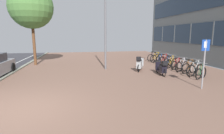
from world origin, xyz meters
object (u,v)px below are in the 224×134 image
at_px(bicycle_rack_01, 195,70).
at_px(scooter_mid, 162,68).
at_px(bicycle_rack_02, 190,68).
at_px(bicycle_rack_07, 164,61).
at_px(street_tree, 31,7).
at_px(bicycle_rack_10, 153,57).
at_px(bicycle_rack_00, 201,73).
at_px(bicycle_rack_09, 157,58).
at_px(parking_sign, 204,59).
at_px(bicycle_rack_04, 177,65).
at_px(scooter_near, 140,64).
at_px(lamp_post, 105,18).
at_px(bicycle_rack_03, 182,66).
at_px(bicycle_rack_05, 171,63).
at_px(bicycle_rack_06, 169,62).
at_px(bicycle_rack_08, 160,60).

bearing_deg(bicycle_rack_01, scooter_mid, 164.50).
distance_m(bicycle_rack_02, bicycle_rack_07, 3.47).
bearing_deg(street_tree, bicycle_rack_01, -29.80).
xyz_separation_m(bicycle_rack_10, street_tree, (-10.52, -0.22, 4.28)).
height_order(bicycle_rack_00, bicycle_rack_09, bicycle_rack_09).
bearing_deg(parking_sign, bicycle_rack_07, 77.72).
bearing_deg(bicycle_rack_04, scooter_mid, -141.45).
distance_m(bicycle_rack_01, bicycle_rack_04, 2.08).
relative_size(scooter_near, lamp_post, 0.26).
distance_m(bicycle_rack_10, scooter_near, 5.07).
relative_size(bicycle_rack_03, parking_sign, 0.58).
distance_m(bicycle_rack_05, bicycle_rack_06, 0.71).
relative_size(bicycle_rack_07, parking_sign, 0.59).
xyz_separation_m(bicycle_rack_02, lamp_post, (-5.15, 2.46, 3.24)).
distance_m(bicycle_rack_03, scooter_mid, 2.09).
height_order(bicycle_rack_10, scooter_near, scooter_near).
bearing_deg(bicycle_rack_04, bicycle_rack_00, -92.92).
height_order(bicycle_rack_06, parking_sign, parking_sign).
bearing_deg(scooter_near, bicycle_rack_08, 44.37).
height_order(scooter_near, parking_sign, parking_sign).
height_order(bicycle_rack_10, scooter_mid, same).
distance_m(bicycle_rack_02, scooter_mid, 2.03).
bearing_deg(bicycle_rack_05, bicycle_rack_02, -85.70).
xyz_separation_m(bicycle_rack_08, lamp_post, (-5.09, -1.71, 3.26)).
relative_size(bicycle_rack_03, bicycle_rack_07, 0.98).
bearing_deg(bicycle_rack_09, bicycle_rack_05, -91.28).
distance_m(bicycle_rack_04, bicycle_rack_06, 1.39).
bearing_deg(scooter_near, bicycle_rack_07, 35.91).
distance_m(bicycle_rack_05, bicycle_rack_07, 1.40).
distance_m(bicycle_rack_05, bicycle_rack_09, 2.78).
bearing_deg(bicycle_rack_04, bicycle_rack_06, 86.87).
distance_m(bicycle_rack_01, scooter_mid, 2.00).
relative_size(bicycle_rack_03, street_tree, 0.21).
distance_m(bicycle_rack_06, lamp_post, 6.10).
xyz_separation_m(bicycle_rack_04, scooter_mid, (-1.94, -1.55, 0.11)).
bearing_deg(parking_sign, bicycle_rack_10, 81.13).
xyz_separation_m(bicycle_rack_09, bicycle_rack_10, (0.00, 0.69, -0.01)).
relative_size(bicycle_rack_07, scooter_mid, 0.76).
bearing_deg(bicycle_rack_06, bicycle_rack_01, -91.47).
xyz_separation_m(bicycle_rack_05, scooter_mid, (-1.87, -2.24, 0.09)).
bearing_deg(scooter_near, street_tree, 152.66).
height_order(bicycle_rack_00, street_tree, street_tree).
relative_size(bicycle_rack_09, street_tree, 0.22).
height_order(bicycle_rack_00, bicycle_rack_02, bicycle_rack_02).
xyz_separation_m(bicycle_rack_09, street_tree, (-10.52, 0.47, 4.27)).
height_order(bicycle_rack_04, scooter_mid, scooter_mid).
xyz_separation_m(bicycle_rack_03, bicycle_rack_06, (0.11, 2.08, -0.01)).
height_order(bicycle_rack_00, scooter_mid, scooter_mid).
relative_size(bicycle_rack_01, scooter_mid, 0.82).
distance_m(bicycle_rack_01, bicycle_rack_03, 1.39).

